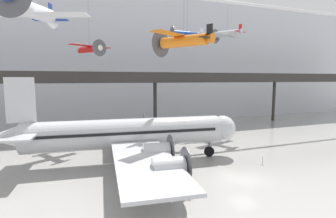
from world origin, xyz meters
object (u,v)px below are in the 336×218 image
suspended_plane_white_twin (34,11)px  stanchion_barrier (263,162)px  suspended_plane_red_highwing (90,49)px  suspended_plane_silver_racer (227,34)px  suspended_plane_orange_highwing (184,41)px  airliner_silver_main (126,134)px  suspended_plane_blue_trainer (187,35)px

suspended_plane_white_twin → stanchion_barrier: bearing=105.6°
suspended_plane_red_highwing → suspended_plane_silver_racer: bearing=61.5°
suspended_plane_orange_highwing → stanchion_barrier: size_ratio=9.73×
airliner_silver_main → suspended_plane_silver_racer: size_ratio=4.27×
airliner_silver_main → suspended_plane_red_highwing: suspended_plane_red_highwing is taller
stanchion_barrier → suspended_plane_red_highwing: bearing=133.4°
airliner_silver_main → suspended_plane_orange_highwing: 13.42m
suspended_plane_white_twin → stanchion_barrier: suspended_plane_white_twin is taller
suspended_plane_red_highwing → suspended_plane_silver_racer: (24.99, 0.20, 3.83)m
suspended_plane_red_highwing → suspended_plane_silver_racer: suspended_plane_silver_racer is taller
suspended_plane_blue_trainer → suspended_plane_orange_highwing: size_ratio=0.71×
suspended_plane_blue_trainer → suspended_plane_silver_racer: (9.35, 2.27, 1.06)m
suspended_plane_white_twin → suspended_plane_blue_trainer: bearing=144.8°
suspended_plane_silver_racer → suspended_plane_white_twin: suspended_plane_silver_racer is taller
suspended_plane_blue_trainer → suspended_plane_white_twin: 26.20m
suspended_plane_white_twin → stanchion_barrier: 28.44m
suspended_plane_silver_racer → stanchion_barrier: (-7.19, -19.06, -18.23)m
airliner_silver_main → suspended_plane_orange_highwing: (7.34, -0.51, 11.23)m
airliner_silver_main → stanchion_barrier: (14.97, -6.48, -3.24)m
suspended_plane_white_twin → suspended_plane_orange_highwing: 16.61m
airliner_silver_main → suspended_plane_blue_trainer: (12.81, 10.31, 13.93)m
suspended_plane_blue_trainer → suspended_plane_red_highwing: bearing=-4.5°
suspended_plane_red_highwing → suspended_plane_orange_highwing: 16.42m
suspended_plane_blue_trainer → stanchion_barrier: bearing=100.4°
suspended_plane_blue_trainer → suspended_plane_white_twin: (-21.55, -14.82, -1.58)m
suspended_plane_red_highwing → stanchion_barrier: size_ratio=9.23×
airliner_silver_main → suspended_plane_orange_highwing: size_ratio=3.17×
suspended_plane_red_highwing → suspended_plane_blue_trainer: bearing=53.5°
stanchion_barrier → suspended_plane_orange_highwing: bearing=142.0°
suspended_plane_orange_highwing → stanchion_barrier: bearing=-159.0°
suspended_plane_red_highwing → stanchion_barrier: bearing=14.4°
suspended_plane_white_twin → suspended_plane_orange_highwing: bearing=124.3°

